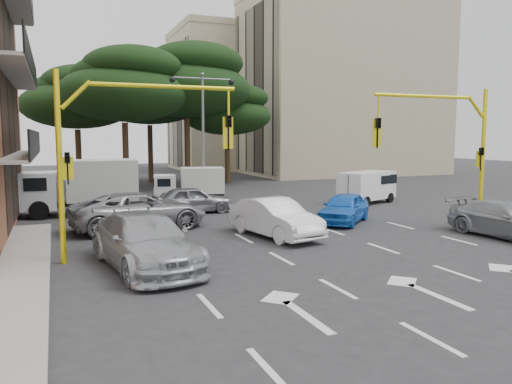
# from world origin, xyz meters

# --- Properties ---
(ground) EXTENTS (120.00, 120.00, 0.00)m
(ground) POSITION_xyz_m (0.00, 0.00, 0.00)
(ground) COLOR #28282B
(ground) RESTS_ON ground
(median_strip) EXTENTS (1.40, 6.00, 0.15)m
(median_strip) POSITION_xyz_m (0.00, 16.00, 0.07)
(median_strip) COLOR gray
(median_strip) RESTS_ON ground
(apartment_beige_near) EXTENTS (20.20, 12.15, 18.70)m
(apartment_beige_near) POSITION_xyz_m (19.95, 32.00, 9.35)
(apartment_beige_near) COLOR tan
(apartment_beige_near) RESTS_ON ground
(apartment_beige_far) EXTENTS (16.20, 12.15, 16.70)m
(apartment_beige_far) POSITION_xyz_m (12.95, 44.00, 8.35)
(apartment_beige_far) COLOR tan
(apartment_beige_far) RESTS_ON ground
(pine_left_near) EXTENTS (9.15, 9.15, 10.23)m
(pine_left_near) POSITION_xyz_m (-3.94, 21.96, 7.60)
(pine_left_near) COLOR #382616
(pine_left_near) RESTS_ON ground
(pine_center) EXTENTS (9.98, 9.98, 11.16)m
(pine_center) POSITION_xyz_m (1.06, 23.96, 8.30)
(pine_center) COLOR #382616
(pine_center) RESTS_ON ground
(pine_left_far) EXTENTS (8.32, 8.32, 9.30)m
(pine_left_far) POSITION_xyz_m (-6.94, 25.96, 6.91)
(pine_left_far) COLOR #382616
(pine_left_far) RESTS_ON ground
(pine_right) EXTENTS (7.49, 7.49, 8.37)m
(pine_right) POSITION_xyz_m (5.06, 25.96, 6.22)
(pine_right) COLOR #382616
(pine_right) RESTS_ON ground
(pine_back) EXTENTS (9.15, 9.15, 10.23)m
(pine_back) POSITION_xyz_m (-0.94, 28.96, 7.60)
(pine_back) COLOR #382616
(pine_back) RESTS_ON ground
(signal_mast_right) EXTENTS (5.79, 0.37, 6.00)m
(signal_mast_right) POSITION_xyz_m (6.80, 1.99, 3.88)
(signal_mast_right) COLOR yellow
(signal_mast_right) RESTS_ON ground
(signal_mast_left) EXTENTS (5.79, 0.37, 6.00)m
(signal_mast_left) POSITION_xyz_m (-6.80, 1.99, 3.88)
(signal_mast_left) COLOR yellow
(signal_mast_left) RESTS_ON ground
(street_lamp_center) EXTENTS (4.16, 0.36, 7.77)m
(street_lamp_center) POSITION_xyz_m (0.00, 16.00, 5.43)
(street_lamp_center) COLOR slate
(street_lamp_center) RESTS_ON median_strip
(car_white_hatch) EXTENTS (2.48, 4.83, 1.52)m
(car_white_hatch) POSITION_xyz_m (-0.72, 3.35, 0.76)
(car_white_hatch) COLOR white
(car_white_hatch) RESTS_ON ground
(car_blue_compact) EXTENTS (4.10, 3.96, 1.39)m
(car_blue_compact) POSITION_xyz_m (3.58, 5.13, 0.69)
(car_blue_compact) COLOR blue
(car_blue_compact) RESTS_ON ground
(car_silver_wagon) EXTENTS (3.06, 5.91, 1.64)m
(car_silver_wagon) POSITION_xyz_m (-6.29, 0.55, 0.82)
(car_silver_wagon) COLOR #A8AAB0
(car_silver_wagon) RESTS_ON ground
(car_silver_cross_a) EXTENTS (6.08, 3.47, 1.60)m
(car_silver_cross_a) POSITION_xyz_m (-5.45, 7.00, 0.80)
(car_silver_cross_a) COLOR #94959B
(car_silver_cross_a) RESTS_ON ground
(car_silver_cross_b) EXTENTS (4.22, 1.87, 1.41)m
(car_silver_cross_b) POSITION_xyz_m (-2.17, 10.61, 0.71)
(car_silver_cross_b) COLOR gray
(car_silver_cross_b) RESTS_ON ground
(car_silver_parked) EXTENTS (2.41, 5.01, 1.41)m
(car_silver_parked) POSITION_xyz_m (7.72, -0.23, 0.70)
(car_silver_parked) COLOR gray
(car_silver_parked) RESTS_ON ground
(van_white) EXTENTS (4.21, 3.07, 1.92)m
(van_white) POSITION_xyz_m (8.50, 10.47, 0.96)
(van_white) COLOR white
(van_white) RESTS_ON ground
(box_truck_a) EXTENTS (5.85, 2.80, 2.80)m
(box_truck_a) POSITION_xyz_m (-7.51, 12.15, 1.40)
(box_truck_a) COLOR silver
(box_truck_a) RESTS_ON ground
(box_truck_b) EXTENTS (4.53, 2.62, 2.09)m
(box_truck_b) POSITION_xyz_m (-1.17, 15.01, 1.05)
(box_truck_b) COLOR silver
(box_truck_b) RESTS_ON ground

